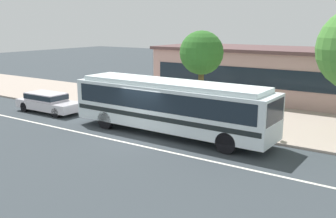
{
  "coord_description": "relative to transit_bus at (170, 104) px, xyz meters",
  "views": [
    {
      "loc": [
        11.82,
        -14.66,
        5.71
      ],
      "look_at": [
        0.72,
        1.83,
        1.3
      ],
      "focal_mm": 41.07,
      "sensor_mm": 36.0,
      "label": 1
    }
  ],
  "objects": [
    {
      "name": "sedan_behind_bus",
      "position": [
        -9.6,
        -0.12,
        -0.93
      ],
      "size": [
        4.68,
        1.76,
        1.29
      ],
      "color": "silver",
      "rests_on": "ground_plane"
    },
    {
      "name": "pedestrian_waiting_near_sign",
      "position": [
        -2.54,
        3.5,
        -0.61
      ],
      "size": [
        0.46,
        0.46,
        1.59
      ],
      "color": "#302B53",
      "rests_on": "sidewalk_slab"
    },
    {
      "name": "sidewalk_slab",
      "position": [
        -1.01,
        5.35,
        -1.6
      ],
      "size": [
        60.0,
        8.0,
        0.12
      ],
      "primitive_type": "cube",
      "color": "#A49487",
      "rests_on": "ground_plane"
    },
    {
      "name": "street_tree_near_stop",
      "position": [
        -0.44,
        4.05,
        2.33
      ],
      "size": [
        2.63,
        2.63,
        5.23
      ],
      "color": "brown",
      "rests_on": "sidewalk_slab"
    },
    {
      "name": "ground_plane",
      "position": [
        -1.01,
        -1.6,
        -1.66
      ],
      "size": [
        120.0,
        120.0,
        0.0
      ],
      "primitive_type": "plane",
      "color": "#343B40"
    },
    {
      "name": "bus_stop_sign",
      "position": [
        4.36,
        2.12,
        0.06
      ],
      "size": [
        0.12,
        0.44,
        2.5
      ],
      "color": "gray",
      "rests_on": "sidewalk_slab"
    },
    {
      "name": "station_building",
      "position": [
        0.88,
        12.58,
        0.32
      ],
      "size": [
        17.92,
        6.85,
        3.94
      ],
      "color": "tan",
      "rests_on": "ground_plane"
    },
    {
      "name": "transit_bus",
      "position": [
        0.0,
        0.0,
        0.0
      ],
      "size": [
        11.24,
        2.6,
        2.85
      ],
      "color": "white",
      "rests_on": "ground_plane"
    },
    {
      "name": "lane_stripe_center",
      "position": [
        -1.01,
        -2.4,
        -1.66
      ],
      "size": [
        56.0,
        0.16,
        0.01
      ],
      "primitive_type": "cube",
      "color": "silver",
      "rests_on": "ground_plane"
    }
  ]
}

